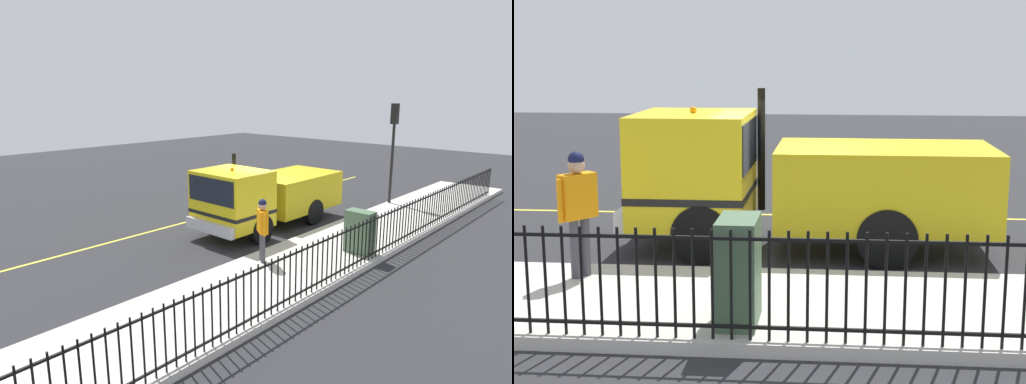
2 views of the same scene
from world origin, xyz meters
TOP-DOWN VIEW (x-y plane):
  - ground_plane at (0.00, 0.00)m, footprint 54.95×54.95m
  - sidewalk_slab at (3.40, 0.00)m, footprint 3.03×24.98m
  - lane_marking at (-2.60, 0.00)m, footprint 0.12×22.48m
  - work_truck at (0.12, -0.07)m, footprint 2.33×6.20m
  - worker_standing at (2.55, -2.83)m, footprint 0.55×0.49m
  - iron_fence at (4.77, -0.00)m, footprint 0.04×21.27m
  - utility_cabinet at (4.20, -0.31)m, footprint 0.82×0.47m
  - traffic_cone at (-1.79, 1.98)m, footprint 0.42×0.42m

SIDE VIEW (x-z plane):
  - ground_plane at x=0.00m, z-range 0.00..0.00m
  - lane_marking at x=-2.60m, z-range 0.00..0.01m
  - sidewalk_slab at x=3.40m, z-range 0.00..0.16m
  - traffic_cone at x=-1.79m, z-range 0.00..0.60m
  - utility_cabinet at x=4.20m, z-range 0.16..1.45m
  - iron_fence at x=4.77m, z-range 0.17..1.46m
  - worker_standing at x=2.55m, z-range 0.37..2.20m
  - work_truck at x=0.12m, z-range -0.07..2.65m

